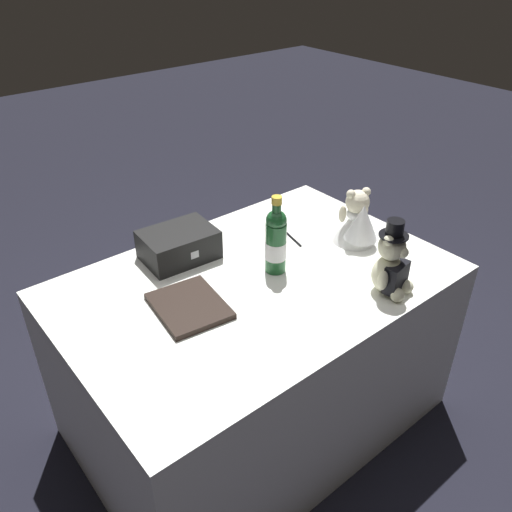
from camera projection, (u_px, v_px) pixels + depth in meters
ground_plane at (256, 415)px, 2.33m from camera, size 12.00×12.00×0.00m
reception_table at (256, 353)px, 2.13m from camera, size 1.43×0.95×0.74m
teddy_bear_groom at (391, 265)px, 1.81m from camera, size 0.16×0.15×0.28m
teddy_bear_bride at (357, 221)px, 2.10m from camera, size 0.20×0.23×0.23m
champagne_bottle at (277, 241)px, 1.91m from camera, size 0.08×0.08×0.31m
signing_pen at (292, 237)px, 2.18m from camera, size 0.04×0.15×0.01m
gift_case_black at (179, 245)px, 2.03m from camera, size 0.29×0.22×0.12m
guestbook at (189, 306)px, 1.78m from camera, size 0.25×0.29×0.02m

